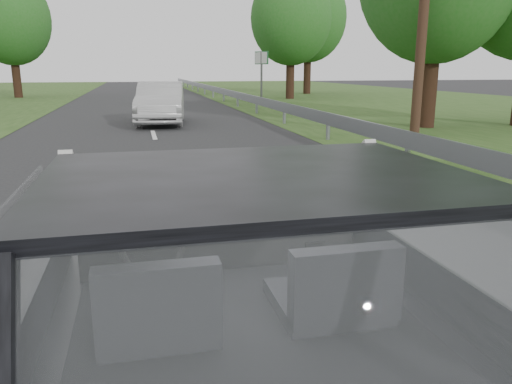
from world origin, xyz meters
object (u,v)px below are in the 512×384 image
highway_sign (261,78)px  cat (269,192)px  subject_car (238,296)px  other_car (161,103)px

highway_sign → cat: bearing=-127.9°
subject_car → highway_sign: bearing=75.7°
subject_car → other_car: size_ratio=0.94×
other_car → highway_sign: highway_sign is taller
subject_car → other_car: (0.38, 15.13, -0.03)m
cat → highway_sign: size_ratio=0.25×
other_car → highway_sign: 9.43m
cat → highway_sign: bearing=73.2°
other_car → highway_sign: bearing=60.7°
other_car → cat: bearing=-84.3°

